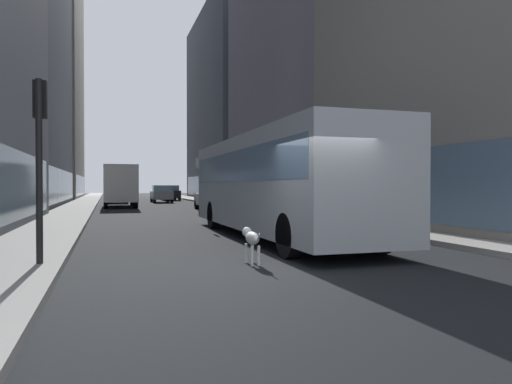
# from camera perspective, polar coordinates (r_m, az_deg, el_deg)

# --- Properties ---
(ground_plane) EXTENTS (120.00, 120.00, 0.00)m
(ground_plane) POSITION_cam_1_polar(r_m,az_deg,el_deg) (43.92, -12.60, -1.33)
(ground_plane) COLOR black
(sidewalk_left) EXTENTS (2.40, 110.00, 0.15)m
(sidewalk_left) POSITION_cam_1_polar(r_m,az_deg,el_deg) (43.81, -20.05, -1.26)
(sidewalk_left) COLOR gray
(sidewalk_left) RESTS_ON ground
(sidewalk_right) EXTENTS (2.40, 110.00, 0.15)m
(sidewalk_right) POSITION_cam_1_polar(r_m,az_deg,el_deg) (44.76, -5.31, -1.18)
(sidewalk_right) COLOR #9E9991
(sidewalk_right) RESTS_ON ground
(building_left_far) EXTENTS (10.03, 21.34, 29.95)m
(building_left_far) POSITION_cam_1_polar(r_m,az_deg,el_deg) (65.42, -24.87, 12.49)
(building_left_far) COLOR gray
(building_left_far) RESTS_ON ground
(building_right_mid) EXTENTS (9.42, 20.06, 28.86)m
(building_right_mid) POSITION_cam_1_polar(r_m,az_deg,el_deg) (39.00, 7.66, 19.97)
(building_right_mid) COLOR slate
(building_right_mid) RESTS_ON ground
(building_right_far) EXTENTS (9.36, 22.27, 22.87)m
(building_right_far) POSITION_cam_1_polar(r_m,az_deg,el_deg) (59.73, -2.10, 10.25)
(building_right_far) COLOR #4C515B
(building_right_far) RESTS_ON ground
(transit_bus) EXTENTS (2.78, 11.53, 3.05)m
(transit_bus) POSITION_cam_1_polar(r_m,az_deg,el_deg) (14.61, 2.17, 1.51)
(transit_bus) COLOR #999EA3
(transit_bus) RESTS_ON ground
(car_white_van) EXTENTS (1.71, 4.20, 1.62)m
(car_white_van) POSITION_cam_1_polar(r_m,az_deg,el_deg) (30.70, -5.21, -0.67)
(car_white_van) COLOR silver
(car_white_van) RESTS_ON ground
(car_grey_wagon) EXTENTS (1.80, 3.93, 1.62)m
(car_grey_wagon) POSITION_cam_1_polar(r_m,az_deg,el_deg) (45.74, -11.29, -0.21)
(car_grey_wagon) COLOR slate
(car_grey_wagon) RESTS_ON ground
(car_black_suv) EXTENTS (1.75, 4.33, 1.62)m
(car_black_suv) POSITION_cam_1_polar(r_m,az_deg,el_deg) (52.16, -10.28, -0.09)
(car_black_suv) COLOR black
(car_black_suv) RESTS_ON ground
(car_silver_sedan) EXTENTS (1.76, 4.56, 1.62)m
(car_silver_sedan) POSITION_cam_1_polar(r_m,az_deg,el_deg) (45.28, -16.30, -0.23)
(car_silver_sedan) COLOR #B7BABF
(car_silver_sedan) RESTS_ON ground
(box_truck) EXTENTS (2.30, 7.50, 3.05)m
(box_truck) POSITION_cam_1_polar(r_m,az_deg,el_deg) (36.85, -16.04, 0.86)
(box_truck) COLOR silver
(box_truck) RESTS_ON ground
(dalmatian_dog) EXTENTS (0.22, 0.96, 0.72)m
(dalmatian_dog) POSITION_cam_1_polar(r_m,az_deg,el_deg) (9.65, -0.57, -5.62)
(dalmatian_dog) COLOR white
(dalmatian_dog) RESTS_ON ground
(pedestrian_with_handbag) EXTENTS (0.45, 0.34, 1.69)m
(pedestrian_with_handbag) POSITION_cam_1_polar(r_m,az_deg,el_deg) (18.57, 11.11, -1.02)
(pedestrian_with_handbag) COLOR #1E1E2D
(pedestrian_with_handbag) RESTS_ON sidewalk_right
(traffic_light_near) EXTENTS (0.24, 0.41, 3.40)m
(traffic_light_near) POSITION_cam_1_polar(r_m,az_deg,el_deg) (9.71, -24.58, 5.72)
(traffic_light_near) COLOR black
(traffic_light_near) RESTS_ON sidewalk_left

